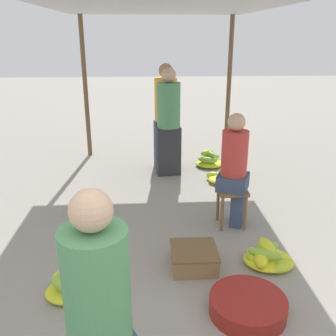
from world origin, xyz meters
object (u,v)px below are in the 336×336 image
basin_black (248,306)px  banana_pile_right_0 (210,161)px  banana_pile_left_1 (86,208)px  crate_near (194,258)px  vendor_foreground (100,325)px  vendor_seated (235,169)px  banana_pile_right_2 (267,257)px  shopper_walking_far (166,115)px  shopper_walking_mid (169,121)px  stool (232,196)px  banana_pile_right_1 (224,178)px  banana_pile_left_0 (72,286)px

basin_black → banana_pile_right_0: size_ratio=1.29×
banana_pile_left_1 → crate_near: same height
vendor_foreground → vendor_seated: (1.27, 2.49, -0.08)m
banana_pile_right_2 → shopper_walking_far: size_ratio=0.30×
crate_near → shopper_walking_mid: size_ratio=0.26×
stool → banana_pile_right_1: bearing=82.0°
banana_pile_left_0 → banana_pile_right_0: (1.77, 3.40, -0.01)m
basin_black → banana_pile_right_2: size_ratio=1.22×
basin_black → crate_near: size_ratio=1.41×
stool → basin_black: (-0.19, -1.53, -0.30)m
banana_pile_right_2 → banana_pile_left_1: bearing=147.5°
vendor_seated → shopper_walking_far: (-0.69, 2.17, 0.19)m
banana_pile_right_1 → basin_black: bearing=-97.4°
basin_black → banana_pile_right_2: (0.37, 0.68, 0.01)m
crate_near → shopper_walking_mid: bearing=92.1°
stool → banana_pile_right_0: bearing=87.3°
banana_pile_left_0 → banana_pile_right_2: bearing=11.9°
basin_black → banana_pile_left_0: bearing=168.8°
banana_pile_right_1 → shopper_walking_far: bearing=138.1°
vendor_foreground → vendor_seated: bearing=63.1°
vendor_foreground → banana_pile_right_2: bearing=48.9°
stool → banana_pile_right_2: 0.91m
banana_pile_left_0 → shopper_walking_mid: 3.30m
banana_pile_left_0 → banana_pile_right_0: size_ratio=1.02×
vendor_seated → banana_pile_left_0: bearing=-143.6°
vendor_seated → shopper_walking_far: 2.28m
banana_pile_left_0 → banana_pile_left_1: 1.65m
banana_pile_right_2 → shopper_walking_mid: 2.89m
stool → shopper_walking_far: (-0.67, 2.18, 0.53)m
banana_pile_left_0 → banana_pile_left_1: bearing=94.3°
vendor_seated → banana_pile_left_1: size_ratio=2.54×
banana_pile_right_2 → banana_pile_right_1: bearing=89.7°
vendor_foreground → vendor_seated: 2.80m
vendor_foreground → banana_pile_left_0: (-0.42, 1.25, -0.69)m
banana_pile_right_1 → shopper_walking_mid: shopper_walking_mid is taller
banana_pile_right_1 → banana_pile_right_2: banana_pile_right_2 is taller
crate_near → banana_pile_right_0: bearing=77.8°
crate_near → banana_pile_right_2: bearing=-0.6°
crate_near → shopper_walking_mid: shopper_walking_mid is taller
banana_pile_left_0 → vendor_seated: bearing=36.4°
banana_pile_left_1 → banana_pile_right_0: banana_pile_right_0 is taller
banana_pile_right_2 → crate_near: size_ratio=1.16×
basin_black → shopper_walking_far: size_ratio=0.36×
basin_black → banana_pile_right_1: banana_pile_right_1 is taller
banana_pile_right_2 → stool: bearing=102.3°
banana_pile_right_2 → shopper_walking_far: shopper_walking_far is taller
banana_pile_left_1 → shopper_walking_far: shopper_walking_far is taller
shopper_walking_mid → vendor_seated: bearing=-69.6°
banana_pile_left_0 → banana_pile_right_0: 3.84m
vendor_foreground → shopper_walking_mid: bearing=82.0°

